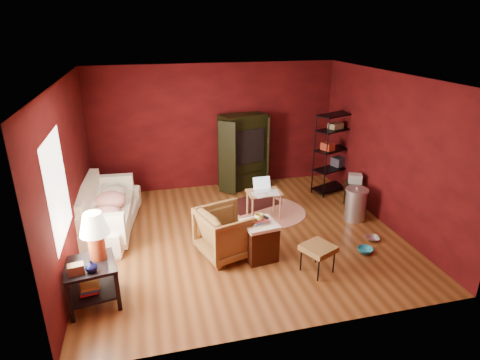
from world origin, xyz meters
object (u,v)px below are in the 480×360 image
at_px(sofa, 107,209).
at_px(wire_shelving, 334,150).
at_px(laptop_desk, 264,194).
at_px(armchair, 227,230).
at_px(side_table, 93,251).
at_px(hamper, 260,240).
at_px(tv_armoire, 243,150).

xyz_separation_m(sofa, wire_shelving, (4.81, 0.71, 0.56)).
bearing_deg(sofa, laptop_desk, -84.39).
height_order(armchair, side_table, side_table).
relative_size(sofa, laptop_desk, 2.75).
bearing_deg(wire_shelving, sofa, 166.54).
xyz_separation_m(armchair, laptop_desk, (0.97, 1.15, 0.05)).
bearing_deg(sofa, hamper, -113.67).
distance_m(sofa, wire_shelving, 4.90).
distance_m(armchair, tv_armoire, 2.99).
xyz_separation_m(sofa, side_table, (-0.03, -2.07, 0.35)).
bearing_deg(side_table, laptop_desk, 32.36).
relative_size(side_table, laptop_desk, 1.63).
bearing_deg(side_table, tv_armoire, 49.93).
distance_m(armchair, side_table, 2.14).
bearing_deg(tv_armoire, sofa, -171.39).
distance_m(sofa, laptop_desk, 2.93).
distance_m(sofa, hamper, 2.91).
xyz_separation_m(side_table, wire_shelving, (4.84, 2.78, 0.21)).
height_order(hamper, laptop_desk, laptop_desk).
xyz_separation_m(hamper, laptop_desk, (0.49, 1.39, 0.16)).
height_order(hamper, wire_shelving, wire_shelving).
relative_size(sofa, side_table, 1.69).
relative_size(tv_armoire, wire_shelving, 0.96).
distance_m(sofa, tv_armoire, 3.30).
bearing_deg(hamper, wire_shelving, 44.03).
bearing_deg(sofa, side_table, -171.43).
relative_size(armchair, side_table, 0.68).
relative_size(sofa, armchair, 2.48).
distance_m(sofa, side_table, 2.10).
xyz_separation_m(laptop_desk, wire_shelving, (1.89, 0.91, 0.49)).
xyz_separation_m(sofa, armchair, (1.96, -1.34, 0.01)).
height_order(laptop_desk, wire_shelving, wire_shelving).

